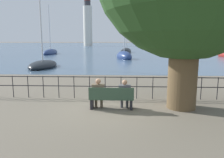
% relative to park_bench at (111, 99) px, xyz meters
% --- Properties ---
extents(ground_plane, '(1000.00, 1000.00, 0.00)m').
position_rel_park_bench_xyz_m(ground_plane, '(0.00, 0.06, -0.43)').
color(ground_plane, '#706656').
extents(harbor_water, '(600.00, 300.00, 0.01)m').
position_rel_park_bench_xyz_m(harbor_water, '(0.00, 158.70, -0.43)').
color(harbor_water, '#47607A').
rests_on(harbor_water, ground_plane).
extents(park_bench, '(1.77, 0.45, 0.90)m').
position_rel_park_bench_xyz_m(park_bench, '(0.00, 0.00, 0.00)').
color(park_bench, '#334C38').
rests_on(park_bench, ground_plane).
extents(seated_person_left, '(0.50, 0.35, 1.23)m').
position_rel_park_bench_xyz_m(seated_person_left, '(-0.52, 0.07, 0.25)').
color(seated_person_left, brown).
rests_on(seated_person_left, ground_plane).
extents(seated_person_right, '(0.48, 0.35, 1.19)m').
position_rel_park_bench_xyz_m(seated_person_right, '(0.52, 0.08, 0.22)').
color(seated_person_right, '#4C4C51').
rests_on(seated_person_right, ground_plane).
extents(promenade_railing, '(12.63, 0.04, 1.05)m').
position_rel_park_bench_xyz_m(promenade_railing, '(0.00, 1.64, 0.26)').
color(promenade_railing, black).
rests_on(promenade_railing, ground_plane).
extents(sailboat_0, '(3.22, 5.42, 8.59)m').
position_rel_park_bench_xyz_m(sailboat_0, '(0.70, 24.76, -0.06)').
color(sailboat_0, navy).
rests_on(sailboat_0, ground_plane).
extents(sailboat_1, '(1.92, 8.05, 10.13)m').
position_rel_park_bench_xyz_m(sailboat_1, '(-14.17, 35.73, -0.09)').
color(sailboat_1, navy).
rests_on(sailboat_1, ground_plane).
extents(sailboat_2, '(2.67, 5.68, 11.30)m').
position_rel_park_bench_xyz_m(sailboat_2, '(-7.70, 13.59, -0.15)').
color(sailboat_2, black).
rests_on(sailboat_2, ground_plane).
extents(sailboat_4, '(3.43, 6.92, 7.92)m').
position_rel_park_bench_xyz_m(sailboat_4, '(1.28, 41.69, -0.09)').
color(sailboat_4, black).
rests_on(sailboat_4, ground_plane).
extents(harbor_lighthouse, '(4.47, 4.47, 24.30)m').
position_rel_park_bench_xyz_m(harbor_lighthouse, '(-17.25, 105.30, 10.87)').
color(harbor_lighthouse, silver).
rests_on(harbor_lighthouse, ground_plane).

